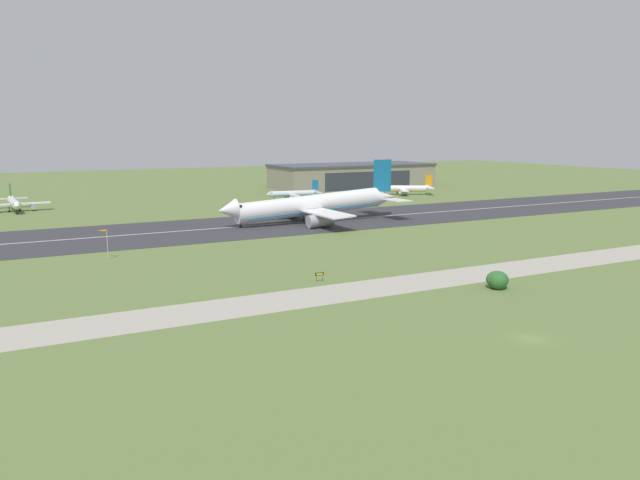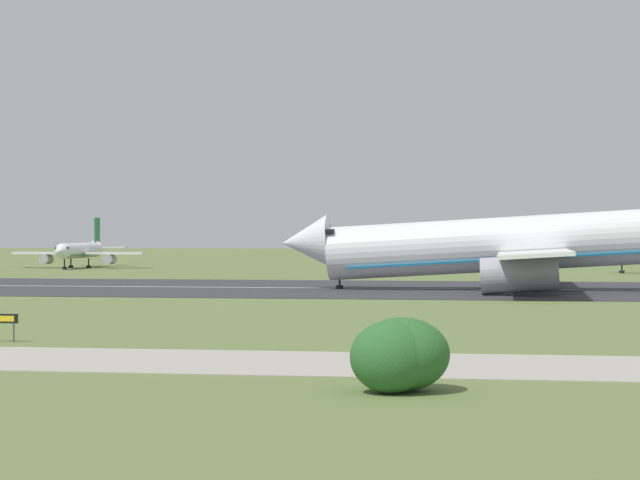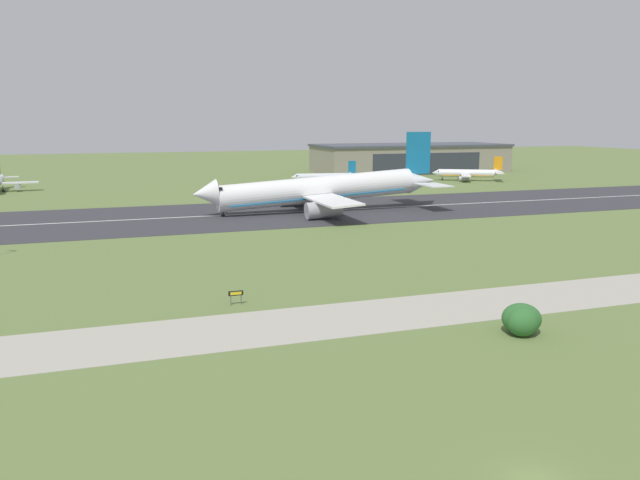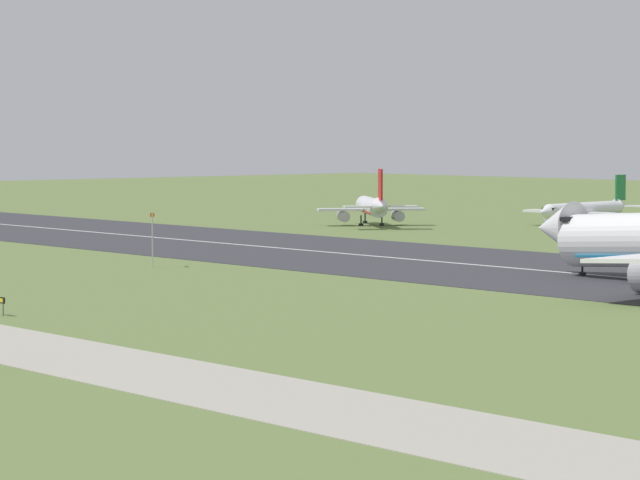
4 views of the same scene
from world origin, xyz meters
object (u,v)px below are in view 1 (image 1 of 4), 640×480
object	(u,v)px
airplane_parked_centre	(14,203)
shrub_clump	(498,280)
airplane_parked_far_east	(405,189)
airplane_parked_west	(293,194)
airplane_landing	(311,206)
runway_sign	(319,275)
windsock_pole	(103,233)

from	to	relation	value
airplane_parked_centre	shrub_clump	world-z (taller)	airplane_parked_centre
shrub_clump	airplane_parked_far_east	bearing A→B (deg)	59.98
airplane_parked_west	airplane_landing	bearing A→B (deg)	-110.28
airplane_landing	runway_sign	world-z (taller)	airplane_landing
airplane_parked_centre	windsock_pole	xyz separation A→B (m)	(13.58, -100.46, 2.85)
airplane_landing	airplane_parked_far_east	xyz separation A→B (m)	(74.85, 56.41, -2.53)
shrub_clump	runway_sign	world-z (taller)	shrub_clump
shrub_clump	windsock_pole	xyz separation A→B (m)	(-56.50, 58.16, 4.31)
windsock_pole	runway_sign	size ratio (longest dim) A/B	3.82
airplane_parked_west	airplane_parked_centre	size ratio (longest dim) A/B	0.89
airplane_parked_west	airplane_parked_far_east	size ratio (longest dim) A/B	0.91
airplane_parked_far_east	airplane_parked_centre	bearing A→B (deg)	174.46
airplane_parked_west	shrub_clump	bearing A→B (deg)	-101.43
runway_sign	airplane_parked_centre	bearing A→B (deg)	107.91
airplane_parked_west	shrub_clump	world-z (taller)	airplane_parked_west
airplane_landing	airplane_parked_centre	bearing A→B (deg)	137.69
airplane_parked_centre	runway_sign	xyz separation A→B (m)	(45.06, -139.44, -1.69)
airplane_parked_centre	windsock_pole	size ratio (longest dim) A/B	3.85
airplane_parked_far_east	runway_sign	size ratio (longest dim) A/B	14.36
airplane_parked_centre	airplane_parked_far_east	xyz separation A→B (m)	(153.13, -14.85, -0.37)
airplane_parked_centre	shrub_clump	xyz separation A→B (m)	(70.08, -158.61, -1.45)
airplane_parked_centre	windsock_pole	bearing A→B (deg)	-82.30
airplane_parked_west	airplane_parked_centre	xyz separation A→B (m)	(-99.16, 14.76, 0.11)
airplane_parked_west	runway_sign	bearing A→B (deg)	-113.46
windsock_pole	airplane_landing	bearing A→B (deg)	24.29
shrub_clump	windsock_pole	distance (m)	81.19
airplane_parked_west	runway_sign	distance (m)	135.92
airplane_parked_centre	runway_sign	world-z (taller)	airplane_parked_centre
windsock_pole	airplane_parked_centre	bearing A→B (deg)	97.70
airplane_parked_centre	shrub_clump	distance (m)	173.41
airplane_landing	airplane_parked_far_east	bearing A→B (deg)	37.00
airplane_parked_west	airplane_parked_centre	distance (m)	100.25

